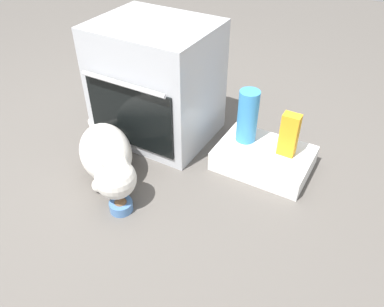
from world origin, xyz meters
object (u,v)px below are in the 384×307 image
oven (157,82)px  juice_carton (289,135)px  cat (108,157)px  food_bowl (121,205)px  pantry_cabinet (264,158)px  water_bottle (248,116)px

oven → juice_carton: 0.80m
cat → juice_carton: bearing=73.5°
food_bowl → juice_carton: juice_carton is taller
pantry_cabinet → juice_carton: (0.11, 0.03, 0.18)m
pantry_cabinet → cat: size_ratio=0.72×
food_bowl → water_bottle: bearing=64.1°
food_bowl → water_bottle: size_ratio=0.38×
cat → juice_carton: (0.76, 0.53, 0.08)m
oven → water_bottle: 0.56m
juice_carton → cat: bearing=-145.1°
oven → pantry_cabinet: size_ratio=1.36×
oven → juice_carton: oven is taller
oven → cat: (0.03, -0.50, -0.19)m
oven → food_bowl: (0.22, -0.65, -0.31)m
pantry_cabinet → food_bowl: pantry_cabinet is taller
oven → pantry_cabinet: 0.74m
cat → juice_carton: juice_carton is taller
water_bottle → juice_carton: water_bottle is taller
water_bottle → juice_carton: (0.24, -0.01, -0.03)m
oven → cat: bearing=-86.9°
food_bowl → juice_carton: (0.58, 0.68, 0.20)m
oven → water_bottle: size_ratio=2.26×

